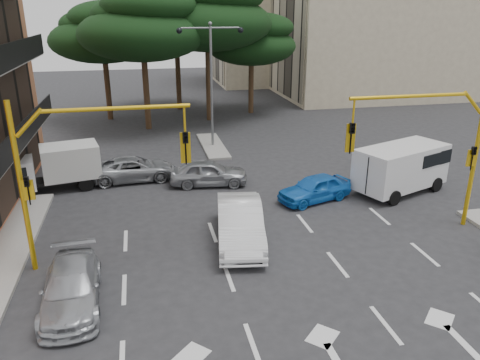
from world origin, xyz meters
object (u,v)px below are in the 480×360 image
object	(u,v)px
car_silver_cross_b	(208,172)
car_silver_cross_a	(134,169)
signal_mast_right	(439,139)
signal_mast_left	(75,161)
car_silver_wagon	(71,287)
street_lamp_center	(211,63)
car_blue_compact	(315,188)
car_white_hatch	(240,223)
van_white	(400,169)
box_truck_a	(54,168)

from	to	relation	value
car_silver_cross_b	car_silver_cross_a	bearing A→B (deg)	74.85
signal_mast_right	signal_mast_left	world-z (taller)	same
signal_mast_left	car_silver_cross_b	distance (m)	9.45
car_silver_wagon	car_silver_cross_b	distance (m)	11.09
street_lamp_center	car_blue_compact	world-z (taller)	street_lamp_center
car_white_hatch	van_white	distance (m)	9.61
signal_mast_right	car_silver_wagon	size ratio (longest dim) A/B	1.42
car_silver_wagon	signal_mast_left	bearing A→B (deg)	82.41
signal_mast_left	car_silver_cross_b	world-z (taller)	signal_mast_left
signal_mast_left	box_truck_a	xyz separation A→B (m)	(-2.20, 8.01, -2.76)
signal_mast_right	box_truck_a	size ratio (longest dim) A/B	1.32
car_silver_cross_a	box_truck_a	bearing A→B (deg)	95.32
car_blue_compact	van_white	xyz separation A→B (m)	(4.55, 0.21, 0.57)
signal_mast_right	box_truck_a	bearing A→B (deg)	153.13
car_white_hatch	van_white	world-z (taller)	van_white
box_truck_a	car_blue_compact	bearing A→B (deg)	-120.49
signal_mast_right	car_silver_wagon	world-z (taller)	signal_mast_right
box_truck_a	van_white	bearing A→B (deg)	-114.98
signal_mast_right	car_silver_cross_a	distance (m)	15.04
van_white	car_silver_wagon	bearing A→B (deg)	-87.43
street_lamp_center	car_silver_cross_b	bearing A→B (deg)	-100.77
car_silver_cross_b	car_silver_wagon	bearing A→B (deg)	157.04
car_silver_cross_b	van_white	bearing A→B (deg)	-99.87
car_silver_wagon	box_truck_a	size ratio (longest dim) A/B	0.93
signal_mast_right	signal_mast_left	distance (m)	13.61
signal_mast_left	box_truck_a	distance (m)	8.75
car_white_hatch	car_blue_compact	distance (m)	5.51
car_blue_compact	car_silver_cross_a	xyz separation A→B (m)	(-8.38, 4.77, -0.01)
signal_mast_left	car_blue_compact	distance (m)	11.29
signal_mast_left	street_lamp_center	world-z (taller)	street_lamp_center
car_silver_cross_a	car_blue_compact	bearing A→B (deg)	-123.01
car_blue_compact	box_truck_a	bearing A→B (deg)	-126.48
signal_mast_right	car_silver_wagon	bearing A→B (deg)	-169.73
car_white_hatch	car_silver_cross_a	xyz separation A→B (m)	(-4.02, 8.12, -0.19)
car_silver_cross_a	car_silver_wagon	bearing A→B (deg)	166.66
street_lamp_center	signal_mast_left	bearing A→B (deg)	-115.91
car_silver_cross_a	car_silver_cross_b	size ratio (longest dim) A/B	1.12
street_lamp_center	car_silver_cross_a	distance (m)	8.84
car_blue_compact	box_truck_a	world-z (taller)	box_truck_a
car_blue_compact	car_silver_cross_b	world-z (taller)	car_silver_cross_b
car_white_hatch	box_truck_a	distance (m)	10.94
street_lamp_center	car_blue_compact	size ratio (longest dim) A/B	2.11
street_lamp_center	van_white	bearing A→B (deg)	-51.73
signal_mast_right	van_white	world-z (taller)	signal_mast_right
car_silver_cross_a	box_truck_a	xyz separation A→B (m)	(-3.92, -0.60, 0.50)
car_white_hatch	car_silver_wagon	size ratio (longest dim) A/B	1.16
car_blue_compact	car_silver_wagon	distance (m)	12.13
signal_mast_right	car_white_hatch	bearing A→B (deg)	176.46
signal_mast_left	car_silver_wagon	size ratio (longest dim) A/B	1.42
car_white_hatch	car_blue_compact	bearing A→B (deg)	46.37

